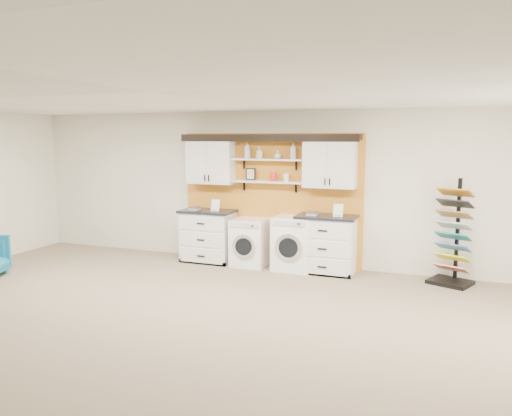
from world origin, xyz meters
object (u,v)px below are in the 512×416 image
at_px(washer, 251,242).
at_px(sample_rack, 452,251).
at_px(dryer, 294,243).
at_px(base_cabinet_left, 208,236).
at_px(base_cabinet_right, 326,244).

bearing_deg(washer, sample_rack, 0.62).
bearing_deg(sample_rack, dryer, -156.40).
distance_m(base_cabinet_left, sample_rack, 4.29).
bearing_deg(washer, base_cabinet_right, 0.14).
height_order(base_cabinet_right, washer, base_cabinet_right).
relative_size(base_cabinet_right, washer, 1.19).
relative_size(washer, dryer, 0.90).
relative_size(base_cabinet_left, washer, 1.16).
distance_m(dryer, sample_rack, 2.61).
relative_size(base_cabinet_left, sample_rack, 0.59).
bearing_deg(dryer, base_cabinet_left, 179.89).
relative_size(base_cabinet_left, base_cabinet_right, 0.98).
xyz_separation_m(base_cabinet_right, dryer, (-0.58, -0.00, -0.02)).
bearing_deg(washer, base_cabinet_left, 179.78).
bearing_deg(sample_rack, washer, -156.60).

